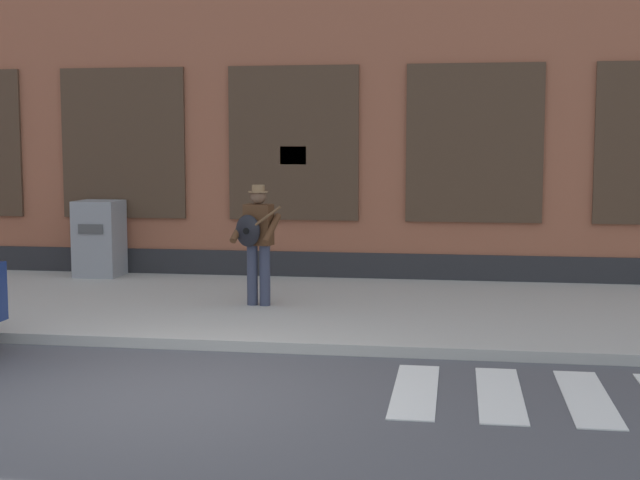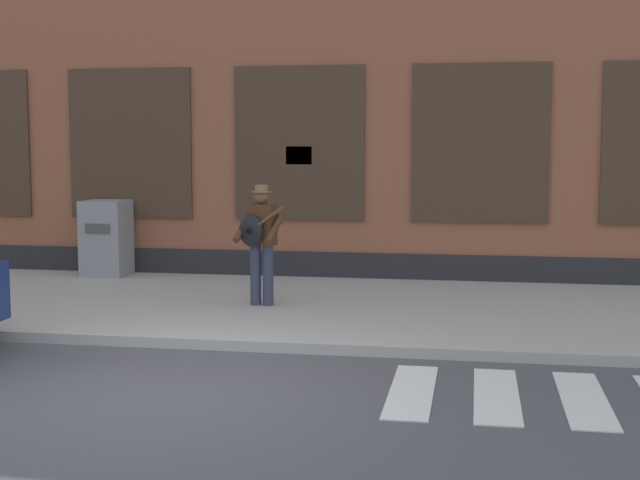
# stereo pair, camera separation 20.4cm
# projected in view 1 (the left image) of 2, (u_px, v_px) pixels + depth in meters

# --- Properties ---
(ground_plane) EXTENTS (160.00, 160.00, 0.00)m
(ground_plane) POSITION_uv_depth(u_px,v_px,m) (165.00, 393.00, 8.46)
(ground_plane) COLOR #4C4C51
(sidewalk) EXTENTS (28.00, 5.00, 0.13)m
(sidewalk) POSITION_uv_depth(u_px,v_px,m) (262.00, 306.00, 12.62)
(sidewalk) COLOR #ADAAA3
(sidewalk) RESTS_ON ground
(building_backdrop) EXTENTS (28.00, 4.06, 8.91)m
(building_backdrop) POSITION_uv_depth(u_px,v_px,m) (313.00, 31.00, 16.57)
(building_backdrop) COLOR #99563D
(building_backdrop) RESTS_ON ground
(busker) EXTENTS (0.72, 0.61, 1.67)m
(busker) POSITION_uv_depth(u_px,v_px,m) (257.00, 237.00, 12.26)
(busker) COLOR #33384C
(busker) RESTS_ON sidewalk
(utility_box) EXTENTS (0.72, 0.72, 1.28)m
(utility_box) POSITION_uv_depth(u_px,v_px,m) (99.00, 238.00, 15.06)
(utility_box) COLOR gray
(utility_box) RESTS_ON sidewalk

